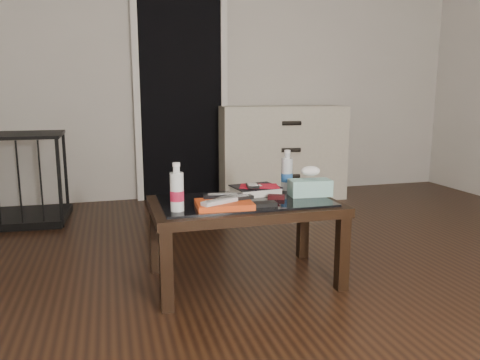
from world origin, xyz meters
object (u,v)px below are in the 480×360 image
object	(u,v)px
pet_crate	(7,194)
water_bottle_right	(287,170)
water_bottle_left	(177,187)
tissue_box	(310,188)
dresser	(281,152)
coffee_table	(244,211)
textbook	(255,190)

from	to	relation	value
pet_crate	water_bottle_right	xyz separation A→B (m)	(1.81, -1.48, 0.35)
water_bottle_right	pet_crate	bearing A→B (deg)	140.74
water_bottle_left	tissue_box	bearing A→B (deg)	10.48
water_bottle_right	dresser	bearing A→B (deg)	70.33
dresser	water_bottle_right	distance (m)	1.88
dresser	water_bottle_left	world-z (taller)	dresser
pet_crate	water_bottle_right	distance (m)	2.37
coffee_table	tissue_box	xyz separation A→B (m)	(0.38, -0.00, 0.11)
water_bottle_left	tissue_box	xyz separation A→B (m)	(0.77, 0.14, -0.07)
textbook	water_bottle_left	bearing A→B (deg)	-160.01
pet_crate	tissue_box	bearing A→B (deg)	-37.33
dresser	water_bottle_right	size ratio (longest dim) A/B	5.21
pet_crate	water_bottle_left	size ratio (longest dim) A/B	3.95
coffee_table	water_bottle_right	world-z (taller)	water_bottle_right
water_bottle_right	coffee_table	bearing A→B (deg)	-150.60
pet_crate	water_bottle_right	size ratio (longest dim) A/B	3.95
dresser	pet_crate	size ratio (longest dim) A/B	1.32
water_bottle_left	pet_crate	bearing A→B (deg)	121.77
dresser	water_bottle_right	xyz separation A→B (m)	(-0.63, -1.77, 0.13)
coffee_table	textbook	bearing A→B (deg)	49.96
coffee_table	water_bottle_left	xyz separation A→B (m)	(-0.38, -0.14, 0.18)
coffee_table	pet_crate	bearing A→B (deg)	132.13
textbook	dresser	bearing A→B (deg)	56.71
textbook	water_bottle_right	size ratio (longest dim) A/B	1.05
coffee_table	water_bottle_right	bearing A→B (deg)	29.40
coffee_table	water_bottle_right	xyz separation A→B (m)	(0.31, 0.18, 0.18)
pet_crate	dresser	bearing A→B (deg)	10.77
coffee_table	dresser	world-z (taller)	dresser
dresser	tissue_box	xyz separation A→B (m)	(-0.56, -1.95, 0.06)
textbook	water_bottle_right	world-z (taller)	water_bottle_right
pet_crate	textbook	distance (m)	2.23
pet_crate	water_bottle_right	bearing A→B (deg)	-35.17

